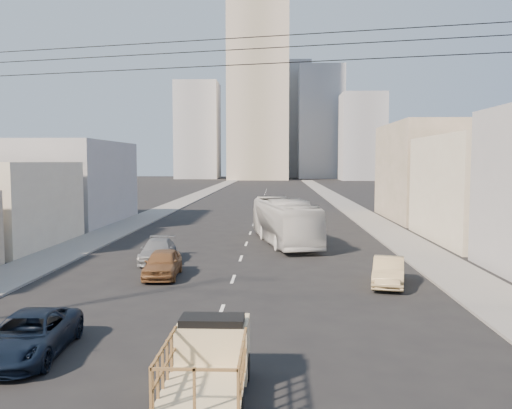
# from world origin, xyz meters

# --- Properties ---
(ground) EXTENTS (420.00, 420.00, 0.00)m
(ground) POSITION_xyz_m (0.00, 0.00, 0.00)
(ground) COLOR black
(ground) RESTS_ON ground
(sidewalk_left) EXTENTS (3.50, 180.00, 0.12)m
(sidewalk_left) POSITION_xyz_m (-11.75, 70.00, 0.06)
(sidewalk_left) COLOR slate
(sidewalk_left) RESTS_ON ground
(sidewalk_right) EXTENTS (3.50, 180.00, 0.12)m
(sidewalk_right) POSITION_xyz_m (11.75, 70.00, 0.06)
(sidewalk_right) COLOR slate
(sidewalk_right) RESTS_ON ground
(lane_dashes) EXTENTS (0.15, 104.00, 0.01)m
(lane_dashes) POSITION_xyz_m (0.00, 53.00, 0.01)
(lane_dashes) COLOR silver
(lane_dashes) RESTS_ON ground
(flatbed_pickup) EXTENTS (1.95, 4.41, 1.90)m
(flatbed_pickup) POSITION_xyz_m (0.52, -0.10, 1.09)
(flatbed_pickup) COLOR #D2BC8C
(flatbed_pickup) RESTS_ON ground
(navy_pickup) EXTENTS (2.50, 4.93, 1.34)m
(navy_pickup) POSITION_xyz_m (-5.45, 2.71, 0.67)
(navy_pickup) COLOR black
(navy_pickup) RESTS_ON ground
(city_bus) EXTENTS (5.13, 12.13, 3.29)m
(city_bus) POSITION_xyz_m (2.82, 26.20, 1.65)
(city_bus) COLOR beige
(city_bus) RESTS_ON ground
(sedan_brown) EXTENTS (1.93, 4.34, 1.45)m
(sedan_brown) POSITION_xyz_m (-3.72, 14.36, 0.72)
(sedan_brown) COLOR brown
(sedan_brown) RESTS_ON ground
(sedan_tan) EXTENTS (2.33, 4.37, 1.37)m
(sedan_tan) POSITION_xyz_m (7.69, 12.87, 0.68)
(sedan_tan) COLOR tan
(sedan_tan) RESTS_ON ground
(sedan_grey) EXTENTS (2.25, 4.80, 1.36)m
(sedan_grey) POSITION_xyz_m (-4.91, 18.62, 0.68)
(sedan_grey) COLOR slate
(sedan_grey) RESTS_ON ground
(overhead_wires) EXTENTS (23.01, 5.02, 0.72)m
(overhead_wires) POSITION_xyz_m (0.00, 1.50, 8.97)
(overhead_wires) COLOR black
(overhead_wires) RESTS_ON ground
(bldg_right_mid) EXTENTS (11.00, 14.00, 8.00)m
(bldg_right_mid) POSITION_xyz_m (19.50, 28.00, 4.00)
(bldg_right_mid) COLOR #C3B59D
(bldg_right_mid) RESTS_ON ground
(bldg_right_far) EXTENTS (12.00, 16.00, 10.00)m
(bldg_right_far) POSITION_xyz_m (20.00, 44.00, 5.00)
(bldg_right_far) COLOR gray
(bldg_right_far) RESTS_ON ground
(bldg_left_far) EXTENTS (12.00, 16.00, 8.00)m
(bldg_left_far) POSITION_xyz_m (-19.50, 39.00, 4.00)
(bldg_left_far) COLOR gray
(bldg_left_far) RESTS_ON ground
(high_rise_tower) EXTENTS (20.00, 20.00, 60.00)m
(high_rise_tower) POSITION_xyz_m (-4.00, 170.00, 30.00)
(high_rise_tower) COLOR tan
(high_rise_tower) RESTS_ON ground
(midrise_ne) EXTENTS (16.00, 16.00, 40.00)m
(midrise_ne) POSITION_xyz_m (18.00, 185.00, 20.00)
(midrise_ne) COLOR #919499
(midrise_ne) RESTS_ON ground
(midrise_nw) EXTENTS (15.00, 15.00, 34.00)m
(midrise_nw) POSITION_xyz_m (-26.00, 180.00, 17.00)
(midrise_nw) COLOR #919499
(midrise_nw) RESTS_ON ground
(midrise_back) EXTENTS (18.00, 18.00, 44.00)m
(midrise_back) POSITION_xyz_m (6.00, 200.00, 22.00)
(midrise_back) COLOR gray
(midrise_back) RESTS_ON ground
(midrise_east) EXTENTS (14.00, 14.00, 28.00)m
(midrise_east) POSITION_xyz_m (30.00, 165.00, 14.00)
(midrise_east) COLOR #919499
(midrise_east) RESTS_ON ground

